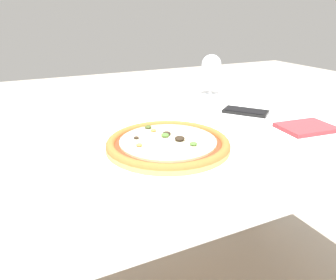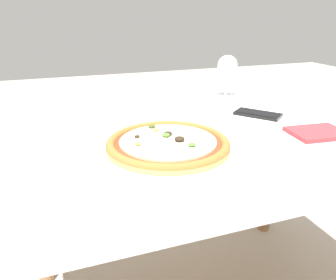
% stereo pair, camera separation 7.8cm
% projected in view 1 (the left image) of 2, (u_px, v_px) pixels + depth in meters
% --- Properties ---
extents(dining_table, '(1.28, 0.91, 0.73)m').
position_uv_depth(dining_table, '(197.00, 154.00, 1.00)').
color(dining_table, '#997047').
rests_on(dining_table, ground_plane).
extents(pizza_plate, '(0.32, 0.32, 0.04)m').
position_uv_depth(pizza_plate, '(168.00, 145.00, 0.79)').
color(pizza_plate, white).
rests_on(pizza_plate, dining_table).
extents(fork, '(0.05, 0.17, 0.00)m').
position_uv_depth(fork, '(39.00, 173.00, 0.68)').
color(fork, silver).
rests_on(fork, dining_table).
extents(wine_glass_far_left, '(0.08, 0.08, 0.16)m').
position_uv_depth(wine_glass_far_left, '(211.00, 66.00, 1.27)').
color(wine_glass_far_left, silver).
rests_on(wine_glass_far_left, dining_table).
extents(cell_phone, '(0.14, 0.16, 0.01)m').
position_uv_depth(cell_phone, '(246.00, 111.00, 1.09)').
color(cell_phone, black).
rests_on(cell_phone, dining_table).
extents(napkin_folded, '(0.16, 0.12, 0.01)m').
position_uv_depth(napkin_folded, '(306.00, 127.00, 0.94)').
color(napkin_folded, '#933338').
rests_on(napkin_folded, dining_table).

